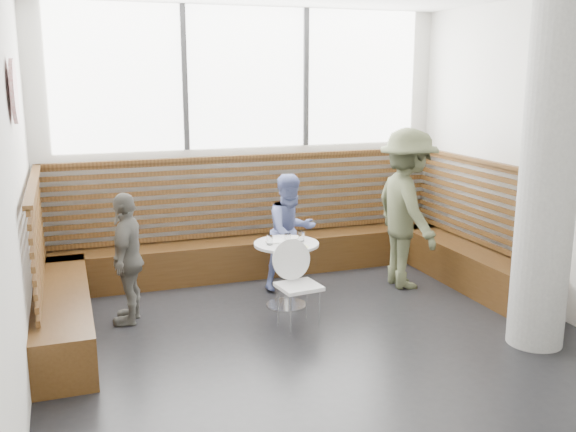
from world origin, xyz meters
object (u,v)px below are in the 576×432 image
object	(u,v)px
adult_man	(407,209)
cafe_table	(286,261)
cafe_chair	(297,277)
child_back	(291,232)
child_left	(128,258)
concrete_column	(549,171)

from	to	relation	value
adult_man	cafe_table	bearing A→B (deg)	101.28
cafe_chair	child_back	world-z (taller)	child_back
child_left	concrete_column	bearing A→B (deg)	80.92
child_back	adult_man	bearing A→B (deg)	-31.21
child_back	child_left	xyz separation A→B (m)	(-1.86, -0.42, -0.01)
concrete_column	child_back	xyz separation A→B (m)	(-1.60, 2.20, -0.93)
cafe_table	adult_man	xyz separation A→B (m)	(1.53, 0.20, 0.42)
cafe_chair	concrete_column	bearing A→B (deg)	-37.45
concrete_column	cafe_chair	xyz separation A→B (m)	(-1.92, 1.15, -1.11)
cafe_chair	child_back	xyz separation A→B (m)	(0.32, 1.05, 0.17)
concrete_column	child_left	world-z (taller)	concrete_column
adult_man	concrete_column	bearing A→B (deg)	-166.28
cafe_chair	adult_man	distance (m)	1.80
concrete_column	cafe_chair	size ratio (longest dim) A/B	3.79
cafe_chair	child_back	size ratio (longest dim) A/B	0.63
cafe_chair	child_left	distance (m)	1.67
child_left	adult_man	bearing A→B (deg)	109.42
cafe_table	child_back	world-z (taller)	child_back
concrete_column	child_back	distance (m)	2.88
cafe_table	concrete_column	bearing A→B (deg)	-41.81
concrete_column	child_left	distance (m)	4.00
concrete_column	cafe_chair	distance (m)	2.50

